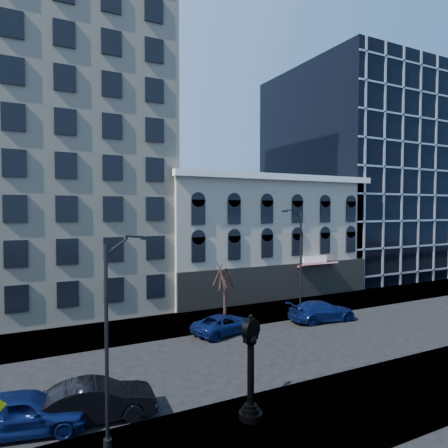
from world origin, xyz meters
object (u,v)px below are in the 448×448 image
street_clock (251,372)px  car_near_a (24,412)px  car_near_b (96,401)px  street_lamp_near (120,284)px

street_clock → car_near_a: street_clock is taller
street_clock → car_near_b: size_ratio=0.89×
street_clock → car_near_b: (-5.84, 3.12, -1.32)m
street_lamp_near → car_near_a: (-3.31, 2.55, -5.36)m
car_near_a → street_lamp_near: bearing=-114.6°
street_clock → car_near_b: 6.75m
street_clock → street_lamp_near: (-5.30, 0.82, 4.07)m
car_near_a → car_near_b: size_ratio=1.00×
street_lamp_near → car_near_a: size_ratio=1.61×
street_lamp_near → car_near_a: 6.80m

